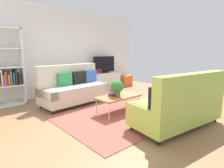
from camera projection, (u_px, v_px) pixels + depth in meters
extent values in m
plane|color=#936B47|center=(120.00, 113.00, 4.49)|extent=(7.68, 7.68, 0.00)
cube|color=white|center=(63.00, 52.00, 6.29)|extent=(6.40, 0.12, 2.90)
cube|color=#9E4C42|center=(123.00, 115.00, 4.32)|extent=(2.90, 2.20, 0.01)
cube|color=beige|center=(75.00, 93.00, 5.17)|extent=(1.96, 0.99, 0.44)
cube|color=beige|center=(68.00, 74.00, 5.30)|extent=(1.91, 0.35, 0.56)
cube|color=beige|center=(98.00, 85.00, 5.76)|extent=(0.26, 0.85, 0.22)
cube|color=beige|center=(47.00, 94.00, 4.55)|extent=(0.26, 0.85, 0.22)
cylinder|color=black|center=(106.00, 99.00, 5.61)|extent=(0.05, 0.05, 0.10)
cylinder|color=black|center=(54.00, 112.00, 4.37)|extent=(0.05, 0.05, 0.10)
cylinder|color=black|center=(91.00, 95.00, 6.07)|extent=(0.05, 0.05, 0.10)
cylinder|color=black|center=(41.00, 106.00, 4.83)|extent=(0.05, 0.05, 0.10)
cube|color=#3359B2|center=(90.00, 76.00, 5.67)|extent=(0.41, 0.17, 0.36)
cube|color=black|center=(78.00, 78.00, 5.35)|extent=(0.41, 0.17, 0.36)
cube|color=#288C4C|center=(65.00, 79.00, 5.03)|extent=(0.41, 0.17, 0.36)
cube|color=#A3BC4C|center=(176.00, 110.00, 3.65)|extent=(2.00, 1.09, 0.44)
cube|color=#A3BC4C|center=(193.00, 89.00, 3.30)|extent=(1.91, 0.46, 0.56)
cube|color=#A3BC4C|center=(145.00, 113.00, 3.16)|extent=(0.31, 0.86, 0.22)
cube|color=#A3BC4C|center=(201.00, 99.00, 4.10)|extent=(0.31, 0.86, 0.22)
cylinder|color=black|center=(131.00, 127.00, 3.50)|extent=(0.05, 0.05, 0.10)
cylinder|color=black|center=(187.00, 111.00, 4.45)|extent=(0.05, 0.05, 0.10)
cylinder|color=black|center=(159.00, 142.00, 2.94)|extent=(0.05, 0.05, 0.10)
cylinder|color=black|center=(215.00, 120.00, 3.90)|extent=(0.05, 0.05, 0.10)
cube|color=black|center=(159.00, 97.00, 3.10)|extent=(0.42, 0.19, 0.36)
cube|color=#9E7042|center=(119.00, 97.00, 4.43)|extent=(1.10, 0.56, 0.04)
cylinder|color=silver|center=(96.00, 107.00, 4.31)|extent=(0.02, 0.02, 0.38)
cylinder|color=silver|center=(126.00, 100.00, 4.96)|extent=(0.02, 0.02, 0.38)
cylinder|color=silver|center=(109.00, 112.00, 3.97)|extent=(0.02, 0.02, 0.38)
cylinder|color=silver|center=(139.00, 103.00, 4.63)|extent=(0.02, 0.02, 0.38)
cube|color=silver|center=(104.00, 81.00, 7.23)|extent=(1.40, 0.44, 0.64)
cube|color=black|center=(104.00, 72.00, 7.16)|extent=(0.36, 0.20, 0.04)
cube|color=black|center=(104.00, 64.00, 7.10)|extent=(1.00, 0.05, 0.60)
cube|color=white|center=(22.00, 67.00, 5.17)|extent=(0.04, 0.36, 2.10)
cube|color=white|center=(5.00, 105.00, 5.01)|extent=(1.10, 0.36, 0.04)
cube|color=white|center=(2.00, 86.00, 4.91)|extent=(1.02, 0.36, 0.03)
cube|color=white|center=(0.00, 68.00, 4.83)|extent=(1.02, 0.36, 0.03)
cube|color=silver|center=(1.00, 78.00, 4.86)|extent=(0.03, 0.29, 0.43)
cube|color=#3359B2|center=(3.00, 80.00, 4.90)|extent=(0.04, 0.29, 0.30)
cube|color=red|center=(5.00, 79.00, 4.93)|extent=(0.06, 0.29, 0.38)
cube|color=orange|center=(8.00, 80.00, 4.98)|extent=(0.04, 0.29, 0.30)
cube|color=#3F8C4C|center=(10.00, 78.00, 5.01)|extent=(0.04, 0.29, 0.36)
cube|color=#3359B2|center=(13.00, 79.00, 5.06)|extent=(0.03, 0.29, 0.34)
cube|color=#262626|center=(15.00, 77.00, 5.09)|extent=(0.05, 0.29, 0.43)
cube|color=#262626|center=(18.00, 78.00, 5.15)|extent=(0.03, 0.29, 0.33)
cube|color=orange|center=(125.00, 81.00, 7.90)|extent=(0.52, 0.40, 0.44)
cylinder|color=brown|center=(117.00, 94.00, 4.35)|extent=(0.15, 0.15, 0.12)
sphere|color=#2D7233|center=(117.00, 86.00, 4.32)|extent=(0.30, 0.30, 0.30)
cube|color=red|center=(114.00, 96.00, 4.38)|extent=(0.26, 0.21, 0.03)
cube|color=#262626|center=(114.00, 94.00, 4.38)|extent=(0.25, 0.19, 0.03)
cylinder|color=silver|center=(91.00, 71.00, 6.82)|extent=(0.14, 0.14, 0.19)
cylinder|color=purple|center=(97.00, 72.00, 6.89)|extent=(0.05, 0.05, 0.14)
cylinder|color=red|center=(99.00, 71.00, 6.94)|extent=(0.05, 0.05, 0.18)
cylinder|color=red|center=(101.00, 71.00, 7.01)|extent=(0.05, 0.05, 0.16)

